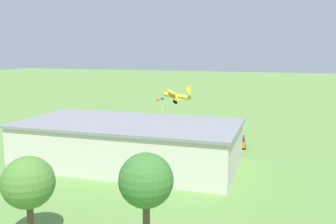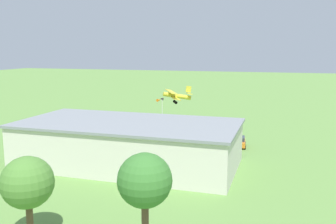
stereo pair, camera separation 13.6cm
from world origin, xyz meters
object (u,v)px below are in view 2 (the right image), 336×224
hangar (129,143)px  person_walking_on_apron (93,127)px  person_at_fence_line (214,137)px  person_by_parked_cars (161,130)px  car_black (54,129)px  tree_behind_hangar_left (27,183)px  tree_near_perimeter_road (145,182)px  biplane (175,95)px  person_crossing_taxiway (117,132)px  person_watching_takeoff (151,130)px  windsock (159,102)px  car_orange (240,142)px  car_white (77,133)px

hangar → person_walking_on_apron: 23.25m
person_at_fence_line → person_by_parked_cars: (10.65, -1.94, 0.10)m
car_black → person_by_parked_cars: 20.86m
tree_behind_hangar_left → tree_near_perimeter_road: 11.38m
person_by_parked_cars → person_at_fence_line: bearing=169.7°
biplane → person_crossing_taxiway: (7.50, 13.09, -5.66)m
person_watching_takeoff → car_black: bearing=12.5°
person_by_parked_cars → windsock: windsock is taller
person_watching_takeoff → person_walking_on_apron: size_ratio=1.03×
hangar → tree_behind_hangar_left: size_ratio=4.19×
person_at_fence_line → person_crossing_taxiway: (17.96, 1.83, 0.05)m
hangar → person_watching_takeoff: size_ratio=17.34×
person_walking_on_apron → person_crossing_taxiway: bearing=158.9°
person_walking_on_apron → person_by_parked_cars: person_by_parked_cars is taller
hangar → biplane: (1.35, -28.11, 3.42)m
person_watching_takeoff → windsock: windsock is taller
hangar → person_watching_takeoff: 18.77m
car_orange → person_crossing_taxiway: bearing=-1.8°
car_white → tree_near_perimeter_road: bearing=127.2°
person_by_parked_cars → windsock: bearing=-69.8°
biplane → tree_near_perimeter_road: tree_near_perimeter_road is taller
biplane → person_by_parked_cars: (0.18, 9.32, -5.60)m
car_orange → windsock: size_ratio=0.72×
car_orange → car_white: 29.62m
biplane → person_walking_on_apron: biplane is taller
windsock → car_orange: bearing=146.6°
person_watching_takeoff → person_at_fence_line: (-12.44, 1.49, -0.09)m
hangar → car_white: hangar is taller
person_by_parked_cars → tree_near_perimeter_road: bearing=107.0°
person_walking_on_apron → tree_behind_hangar_left: (-15.48, 39.50, 4.17)m
person_watching_takeoff → person_walking_on_apron: (11.86, 0.87, -0.03)m
person_by_parked_cars → windsock: 9.13m
tree_near_perimeter_road → windsock: (15.74, -49.83, -1.65)m
biplane → windsock: 3.69m
tree_behind_hangar_left → car_white: bearing=-65.0°
hangar → car_orange: (-13.93, -14.33, -2.19)m
car_white → tree_behind_hangar_left: tree_behind_hangar_left is taller
tree_near_perimeter_road → person_crossing_taxiway: bearing=-62.2°
windsock → biplane: bearing=-149.0°
biplane → person_at_fence_line: biplane is taller
hangar → tree_behind_hangar_left: (-0.29, 22.03, 1.94)m
car_white → car_black: (6.27, -2.07, -0.01)m
hangar → biplane: size_ratio=3.53×
hangar → biplane: bearing=-87.3°
biplane → tree_behind_hangar_left: bearing=91.9°
hangar → person_by_parked_cars: size_ratio=17.15×
person_by_parked_cars → tree_behind_hangar_left: bearing=92.6°
person_watching_takeoff → tree_behind_hangar_left: 40.74m
person_watching_takeoff → tree_near_perimeter_road: bearing=109.4°
biplane → tree_behind_hangar_left: size_ratio=1.19×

